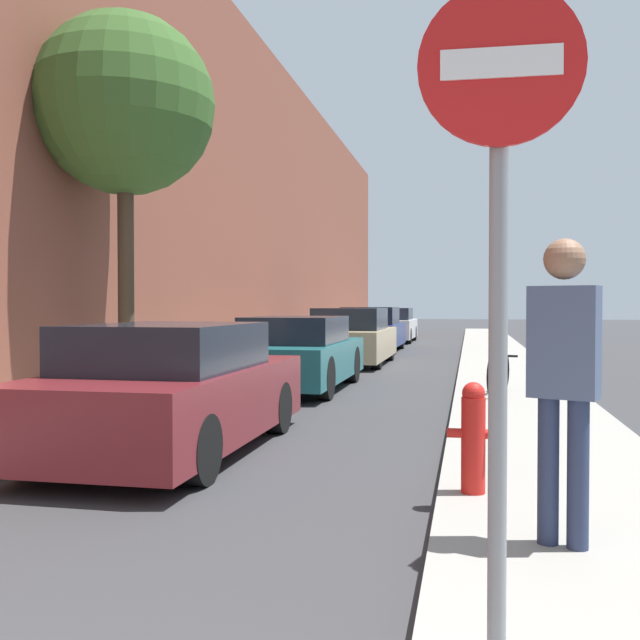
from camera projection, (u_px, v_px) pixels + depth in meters
name	position (u px, v px, depth m)	size (l,w,h in m)	color
ground_plane	(378.00, 369.00, 16.84)	(120.00, 120.00, 0.00)	#333335
sidewalk_left	(260.00, 364.00, 17.44)	(2.00, 52.00, 0.12)	gray
sidewalk_right	(504.00, 369.00, 16.25)	(2.00, 52.00, 0.12)	gray
building_facade_left	(207.00, 177.00, 17.62)	(0.70, 52.00, 9.35)	brown
parked_car_maroon	(173.00, 391.00, 7.31)	(1.73, 4.02, 1.33)	black
parked_car_teal	(298.00, 354.00, 12.74)	(1.74, 4.31, 1.31)	black
parked_car_champagne	(352.00, 338.00, 18.14)	(1.84, 4.40, 1.44)	black
parked_car_navy	(371.00, 330.00, 23.27)	(1.87, 4.34, 1.45)	black
parked_car_white	(392.00, 326.00, 29.05)	(1.75, 4.26, 1.39)	black
street_tree_near	(125.00, 106.00, 10.78)	(2.72, 2.72, 5.80)	#423323
fire_hydrant	(473.00, 436.00, 5.28)	(0.39, 0.18, 0.83)	red
traffic_sign_post	(499.00, 176.00, 2.61)	(0.72, 0.11, 2.82)	gray
pedestrian	(564.00, 368.00, 4.10)	(0.43, 0.32, 1.78)	#283351
bicycle	(499.00, 373.00, 11.14)	(0.52, 1.53, 0.64)	black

